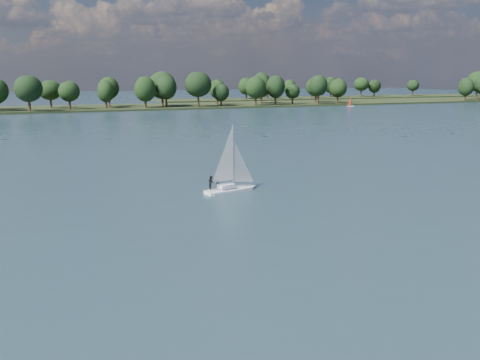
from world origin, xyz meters
TOP-DOWN VIEW (x-y plane):
  - ground at (0.00, 100.00)m, footprint 700.00×700.00m
  - far_shore at (0.00, 212.00)m, footprint 660.00×40.00m
  - far_shore_back at (160.00, 260.00)m, footprint 220.00×30.00m
  - sailboat at (5.03, 40.41)m, footprint 6.93×3.40m
  - dinghy_orange at (120.54, 186.17)m, footprint 3.04×1.75m
  - treeline at (-11.01, 208.06)m, footprint 562.58×74.01m

SIDE VIEW (x-z plane):
  - ground at x=0.00m, z-range 0.00..0.00m
  - far_shore at x=0.00m, z-range -0.75..0.75m
  - far_shore_back at x=160.00m, z-range -0.70..0.70m
  - dinghy_orange at x=120.54m, z-range -1.20..3.36m
  - sailboat at x=5.03m, z-range -1.94..6.85m
  - treeline at x=-11.01m, z-range -1.18..17.52m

